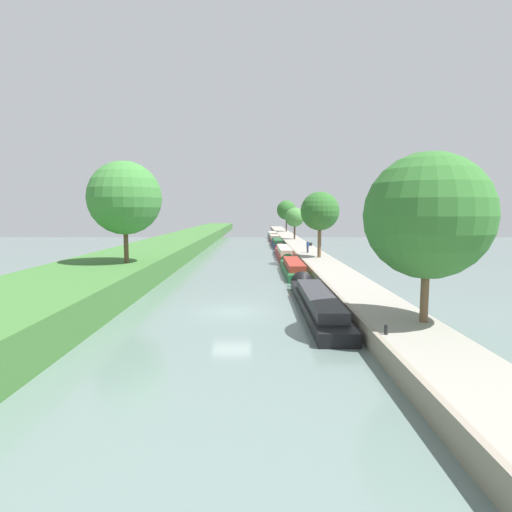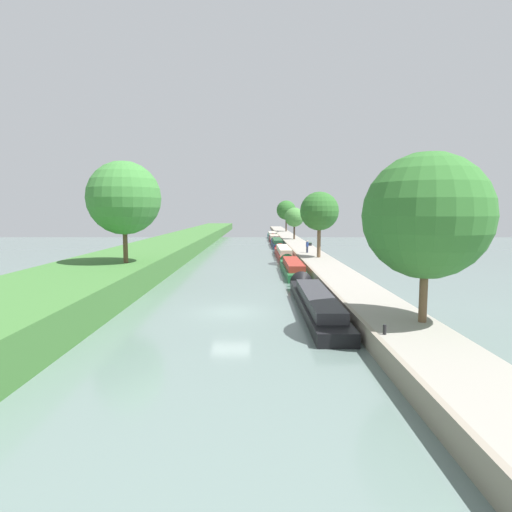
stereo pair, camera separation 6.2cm
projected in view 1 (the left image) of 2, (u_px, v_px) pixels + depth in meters
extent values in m
plane|color=slate|center=(231.00, 312.00, 27.53)|extent=(160.00, 160.00, 0.00)
cube|color=#3D7033|center=(52.00, 296.00, 27.40)|extent=(8.85, 260.00, 2.12)
cube|color=gray|center=(370.00, 304.00, 27.50)|extent=(3.75, 260.00, 1.00)
cube|color=gray|center=(339.00, 304.00, 27.49)|extent=(0.25, 260.00, 1.05)
cube|color=black|center=(316.00, 305.00, 27.81)|extent=(2.06, 15.60, 0.73)
cube|color=#333338|center=(318.00, 298.00, 26.96)|extent=(1.69, 10.92, 0.61)
cone|color=black|center=(302.00, 284.00, 36.18)|extent=(1.96, 1.24, 1.96)
cube|color=#1E6033|center=(292.00, 270.00, 44.78)|extent=(1.96, 13.01, 0.75)
cube|color=maroon|center=(293.00, 264.00, 44.06)|extent=(1.61, 9.11, 0.65)
cone|color=#1E6033|center=(287.00, 262.00, 51.84)|extent=(1.86, 1.18, 1.86)
cube|color=maroon|center=(283.00, 254.00, 61.40)|extent=(1.92, 15.59, 0.66)
cube|color=beige|center=(283.00, 250.00, 60.55)|extent=(1.58, 10.91, 0.80)
cone|color=maroon|center=(280.00, 249.00, 69.72)|extent=(1.83, 1.15, 1.83)
cube|color=#141E42|center=(277.00, 244.00, 79.44)|extent=(1.86, 14.89, 0.77)
cube|color=#234C2D|center=(277.00, 241.00, 78.63)|extent=(1.52, 10.42, 0.68)
cone|color=#141E42|center=(275.00, 241.00, 87.40)|extent=(1.76, 1.11, 1.76)
cube|color=maroon|center=(274.00, 240.00, 93.70)|extent=(2.15, 10.11, 0.59)
cube|color=#B2A893|center=(274.00, 237.00, 93.13)|extent=(1.76, 7.08, 0.75)
cone|color=maroon|center=(273.00, 238.00, 99.37)|extent=(2.04, 1.29, 2.04)
cube|color=#195B60|center=(271.00, 236.00, 105.71)|extent=(2.00, 11.69, 0.61)
cube|color=beige|center=(272.00, 234.00, 105.05)|extent=(1.64, 8.18, 0.81)
cone|color=#195B60|center=(271.00, 235.00, 112.12)|extent=(1.90, 1.20, 1.90)
cylinder|color=brown|center=(424.00, 286.00, 21.07)|extent=(0.40, 0.40, 3.60)
sphere|color=#33702D|center=(427.00, 216.00, 20.70)|extent=(6.19, 6.19, 6.19)
cylinder|color=brown|center=(319.00, 240.00, 50.86)|extent=(0.44, 0.44, 4.28)
sphere|color=#2D6628|center=(319.00, 211.00, 50.51)|extent=(4.61, 4.61, 4.61)
cylinder|color=#4C3828|center=(294.00, 231.00, 84.41)|extent=(0.35, 0.35, 3.31)
sphere|color=#47843D|center=(294.00, 217.00, 84.13)|extent=(3.82, 3.82, 3.82)
cylinder|color=#4C3828|center=(286.00, 223.00, 117.27)|extent=(0.39, 0.39, 4.40)
sphere|color=#2D6628|center=(286.00, 210.00, 116.89)|extent=(5.31, 5.31, 5.31)
cylinder|color=brown|center=(125.00, 241.00, 36.14)|extent=(0.39, 0.39, 3.81)
sphere|color=#3D7F38|center=(124.00, 198.00, 35.76)|extent=(6.20, 6.20, 6.20)
cylinder|color=#282D42|center=(307.00, 250.00, 56.71)|extent=(0.26, 0.26, 0.82)
cylinder|color=#28428E|center=(307.00, 244.00, 56.64)|extent=(0.34, 0.34, 0.62)
sphere|color=tan|center=(307.00, 241.00, 56.59)|extent=(0.22, 0.22, 0.22)
cylinder|color=black|center=(385.00, 330.00, 19.05)|extent=(0.16, 0.16, 0.45)
cylinder|color=black|center=(277.00, 231.00, 111.90)|extent=(0.16, 0.16, 0.45)
cube|color=#333338|center=(310.00, 244.00, 68.22)|extent=(0.40, 0.08, 0.41)
cube|color=#333338|center=(309.00, 244.00, 69.41)|extent=(0.40, 0.08, 0.41)
cube|color=#2D4733|center=(310.00, 243.00, 68.79)|extent=(0.44, 1.50, 0.06)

